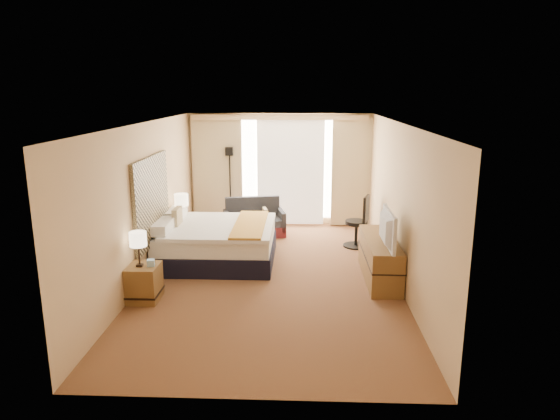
{
  "coord_description": "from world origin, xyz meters",
  "views": [
    {
      "loc": [
        0.48,
        -8.03,
        3.12
      ],
      "look_at": [
        0.13,
        0.4,
        1.08
      ],
      "focal_mm": 32.0,
      "sensor_mm": 36.0,
      "label": 1
    }
  ],
  "objects_px": {
    "nightstand_left": "(144,283)",
    "lamp_left": "(138,240)",
    "bed": "(217,242)",
    "desk_chair": "(359,224)",
    "television": "(382,228)",
    "lamp_right": "(181,200)",
    "loveseat": "(254,223)",
    "floor_lamp": "(230,170)",
    "media_dresser": "(380,259)",
    "nightstand_right": "(182,236)"
  },
  "relations": [
    {
      "from": "lamp_left",
      "to": "television",
      "type": "relative_size",
      "value": 0.52
    },
    {
      "from": "lamp_right",
      "to": "nightstand_left",
      "type": "bearing_deg",
      "value": -90.06
    },
    {
      "from": "bed",
      "to": "lamp_right",
      "type": "height_order",
      "value": "lamp_right"
    },
    {
      "from": "floor_lamp",
      "to": "lamp_right",
      "type": "relative_size",
      "value": 3.23
    },
    {
      "from": "floor_lamp",
      "to": "television",
      "type": "height_order",
      "value": "floor_lamp"
    },
    {
      "from": "nightstand_left",
      "to": "bed",
      "type": "bearing_deg",
      "value": 65.83
    },
    {
      "from": "bed",
      "to": "desk_chair",
      "type": "xyz_separation_m",
      "value": [
        2.74,
        1.0,
        0.1
      ]
    },
    {
      "from": "nightstand_right",
      "to": "lamp_left",
      "type": "bearing_deg",
      "value": -90.83
    },
    {
      "from": "television",
      "to": "lamp_left",
      "type": "bearing_deg",
      "value": 100.34
    },
    {
      "from": "bed",
      "to": "television",
      "type": "relative_size",
      "value": 2.05
    },
    {
      "from": "nightstand_left",
      "to": "television",
      "type": "height_order",
      "value": "television"
    },
    {
      "from": "floor_lamp",
      "to": "television",
      "type": "distance_m",
      "value": 4.74
    },
    {
      "from": "lamp_left",
      "to": "lamp_right",
      "type": "xyz_separation_m",
      "value": [
        0.04,
        2.57,
        0.03
      ]
    },
    {
      "from": "nightstand_right",
      "to": "floor_lamp",
      "type": "bearing_deg",
      "value": 68.73
    },
    {
      "from": "desk_chair",
      "to": "lamp_left",
      "type": "height_order",
      "value": "lamp_left"
    },
    {
      "from": "loveseat",
      "to": "lamp_right",
      "type": "relative_size",
      "value": 2.48
    },
    {
      "from": "desk_chair",
      "to": "lamp_right",
      "type": "distance_m",
      "value": 3.59
    },
    {
      "from": "nightstand_left",
      "to": "lamp_right",
      "type": "relative_size",
      "value": 0.96
    },
    {
      "from": "floor_lamp",
      "to": "lamp_left",
      "type": "distance_m",
      "value": 4.46
    },
    {
      "from": "loveseat",
      "to": "television",
      "type": "bearing_deg",
      "value": -64.66
    },
    {
      "from": "desk_chair",
      "to": "loveseat",
      "type": "bearing_deg",
      "value": 179.26
    },
    {
      "from": "bed",
      "to": "television",
      "type": "distance_m",
      "value": 3.13
    },
    {
      "from": "floor_lamp",
      "to": "lamp_left",
      "type": "xyz_separation_m",
      "value": [
        -0.76,
        -4.38,
        -0.34
      ]
    },
    {
      "from": "nightstand_right",
      "to": "media_dresser",
      "type": "xyz_separation_m",
      "value": [
        3.7,
        -1.45,
        0.07
      ]
    },
    {
      "from": "nightstand_right",
      "to": "floor_lamp",
      "type": "xyz_separation_m",
      "value": [
        0.72,
        1.85,
        1.03
      ]
    },
    {
      "from": "floor_lamp",
      "to": "lamp_right",
      "type": "height_order",
      "value": "floor_lamp"
    },
    {
      "from": "loveseat",
      "to": "lamp_right",
      "type": "bearing_deg",
      "value": -155.5
    },
    {
      "from": "bed",
      "to": "media_dresser",
      "type": "bearing_deg",
      "value": -14.58
    },
    {
      "from": "nightstand_left",
      "to": "desk_chair",
      "type": "distance_m",
      "value": 4.52
    },
    {
      "from": "nightstand_right",
      "to": "desk_chair",
      "type": "distance_m",
      "value": 3.57
    },
    {
      "from": "desk_chair",
      "to": "lamp_left",
      "type": "distance_m",
      "value": 4.6
    },
    {
      "from": "desk_chair",
      "to": "television",
      "type": "height_order",
      "value": "television"
    },
    {
      "from": "nightstand_right",
      "to": "lamp_right",
      "type": "xyz_separation_m",
      "value": [
        0.0,
        0.04,
        0.72
      ]
    },
    {
      "from": "loveseat",
      "to": "lamp_left",
      "type": "xyz_separation_m",
      "value": [
        -1.38,
        -3.6,
        0.7
      ]
    },
    {
      "from": "loveseat",
      "to": "bed",
      "type": "bearing_deg",
      "value": -119.77
    },
    {
      "from": "media_dresser",
      "to": "loveseat",
      "type": "bearing_deg",
      "value": 133.13
    },
    {
      "from": "lamp_right",
      "to": "television",
      "type": "xyz_separation_m",
      "value": [
        3.65,
        -1.91,
        0.0
      ]
    },
    {
      "from": "lamp_left",
      "to": "lamp_right",
      "type": "relative_size",
      "value": 0.93
    },
    {
      "from": "media_dresser",
      "to": "floor_lamp",
      "type": "bearing_deg",
      "value": 132.08
    },
    {
      "from": "lamp_right",
      "to": "nightstand_right",
      "type": "bearing_deg",
      "value": -93.74
    },
    {
      "from": "nightstand_left",
      "to": "lamp_left",
      "type": "bearing_deg",
      "value": -136.6
    },
    {
      "from": "nightstand_left",
      "to": "lamp_right",
      "type": "bearing_deg",
      "value": 89.94
    },
    {
      "from": "lamp_left",
      "to": "lamp_right",
      "type": "bearing_deg",
      "value": 89.13
    },
    {
      "from": "nightstand_right",
      "to": "lamp_left",
      "type": "xyz_separation_m",
      "value": [
        -0.04,
        -2.53,
        0.69
      ]
    },
    {
      "from": "lamp_left",
      "to": "nightstand_left",
      "type": "bearing_deg",
      "value": 43.4
    },
    {
      "from": "bed",
      "to": "loveseat",
      "type": "height_order",
      "value": "bed"
    },
    {
      "from": "bed",
      "to": "nightstand_left",
      "type": "bearing_deg",
      "value": -114.17
    },
    {
      "from": "television",
      "to": "floor_lamp",
      "type": "bearing_deg",
      "value": 38.31
    },
    {
      "from": "floor_lamp",
      "to": "desk_chair",
      "type": "relative_size",
      "value": 1.74
    },
    {
      "from": "nightstand_left",
      "to": "bed",
      "type": "xyz_separation_m",
      "value": [
        0.81,
        1.8,
        0.1
      ]
    }
  ]
}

